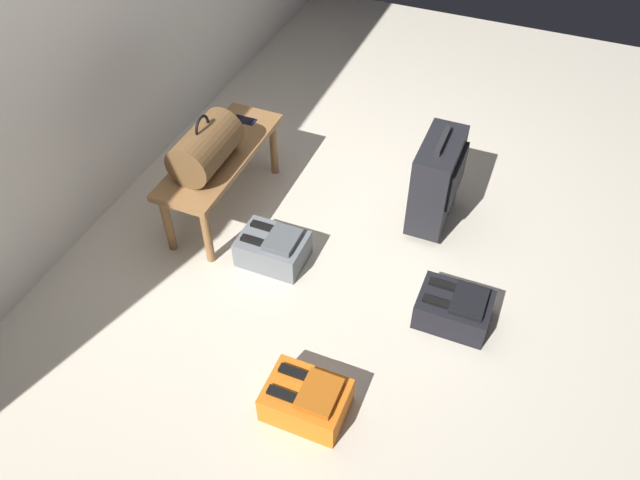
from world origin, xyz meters
TOP-DOWN VIEW (x-y plane):
  - ground_plane at (0.00, 0.00)m, footprint 6.60×6.60m
  - bench at (0.10, 0.85)m, footprint 1.00×0.36m
  - duffel_bag_brown at (-0.03, 0.85)m, footprint 0.44×0.26m
  - cell_phone at (0.45, 0.87)m, footprint 0.07×0.14m
  - suitcase_upright_charcoal at (0.48, -0.38)m, footprint 0.46×0.24m
  - backpack_dark at (-0.23, -0.69)m, footprint 0.28×0.38m
  - backpack_grey at (-0.20, 0.38)m, footprint 0.28×0.38m
  - backpack_orange at (-1.03, -0.18)m, footprint 0.28×0.38m

SIDE VIEW (x-z plane):
  - ground_plane at x=0.00m, z-range 0.00..0.00m
  - backpack_dark at x=-0.23m, z-range -0.01..0.20m
  - backpack_grey at x=-0.20m, z-range -0.01..0.20m
  - backpack_orange at x=-1.03m, z-range -0.01..0.20m
  - suitcase_upright_charcoal at x=0.48m, z-range 0.01..0.64m
  - bench at x=0.10m, z-range 0.15..0.58m
  - cell_phone at x=0.45m, z-range 0.44..0.44m
  - duffel_bag_brown at x=-0.03m, z-range 0.40..0.74m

